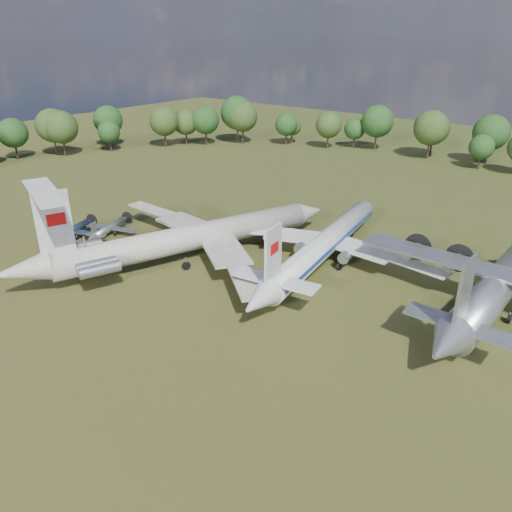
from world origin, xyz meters
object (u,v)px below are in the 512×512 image
Objects in this scene: tu104_jet at (324,248)px; person_on_il62 at (85,242)px; il62_airliner at (190,243)px; small_prop_northwest at (110,230)px; small_prop_west at (71,233)px; an12_transport at (493,294)px.

person_on_il62 is (-22.72, -26.79, 3.92)m from tu104_jet.
il62_airliner is 18.80m from small_prop_northwest.
tu104_jet is 44.10m from small_prop_west.
tu104_jet is 3.71× the size of small_prop_west.
small_prop_west is at bearing 5.55° from person_on_il62.
an12_transport reaches higher than tu104_jet.
il62_airliner is 1.15× the size of tu104_jet.
an12_transport is (24.68, 0.50, 0.20)m from tu104_jet.
il62_airliner is at bearing -154.70° from tu104_jet.
il62_airliner is 16.17m from person_on_il62.
il62_airliner is at bearing -2.98° from small_prop_west.
an12_transport is at bearing -119.55° from person_on_il62.
person_on_il62 reaches higher than small_prop_northwest.
il62_airliner is 1.40× the size of an12_transport.
an12_transport is at bearing -8.10° from tu104_jet.
an12_transport is at bearing -3.25° from small_prop_west.
tu104_jet is 3.80× the size of small_prop_northwest.
small_prop_west is (-39.87, -18.80, -1.51)m from tu104_jet.
person_on_il62 is at bearing -44.88° from small_prop_west.
person_on_il62 is (13.29, -13.13, 5.45)m from small_prop_northwest.
person_on_il62 reaches higher than small_prop_west.
small_prop_northwest is (-36.01, -13.66, -1.53)m from tu104_jet.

